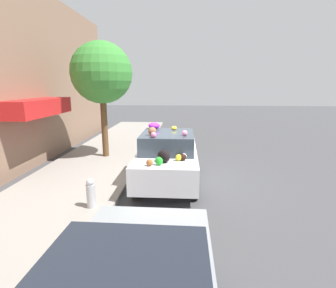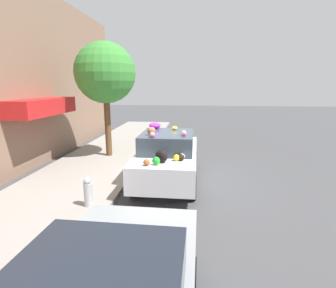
# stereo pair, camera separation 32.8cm
# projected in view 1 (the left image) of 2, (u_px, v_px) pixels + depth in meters

# --- Properties ---
(ground_plane) EXTENTS (60.00, 60.00, 0.00)m
(ground_plane) POSITION_uv_depth(u_px,v_px,m) (166.00, 181.00, 8.13)
(ground_plane) COLOR #424244
(sidewalk_curb) EXTENTS (24.00, 3.20, 0.13)m
(sidewalk_curb) POSITION_uv_depth(u_px,v_px,m) (81.00, 177.00, 8.28)
(sidewalk_curb) COLOR gray
(sidewalk_curb) RESTS_ON ground
(building_facade) EXTENTS (18.00, 1.20, 6.39)m
(building_facade) POSITION_uv_depth(u_px,v_px,m) (0.00, 77.00, 7.77)
(building_facade) COLOR #846651
(building_facade) RESTS_ON ground
(street_tree) EXTENTS (2.30, 2.30, 4.37)m
(street_tree) POSITION_uv_depth(u_px,v_px,m) (102.00, 73.00, 9.79)
(street_tree) COLOR brown
(street_tree) RESTS_ON sidewalk_curb
(fire_hydrant) EXTENTS (0.20, 0.20, 0.70)m
(fire_hydrant) POSITION_uv_depth(u_px,v_px,m) (91.00, 193.00, 6.04)
(fire_hydrant) COLOR #B2B2B7
(fire_hydrant) RESTS_ON sidewalk_curb
(art_car) EXTENTS (3.92, 1.74, 1.78)m
(art_car) POSITION_uv_depth(u_px,v_px,m) (168.00, 156.00, 7.91)
(art_car) COLOR silver
(art_car) RESTS_ON ground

